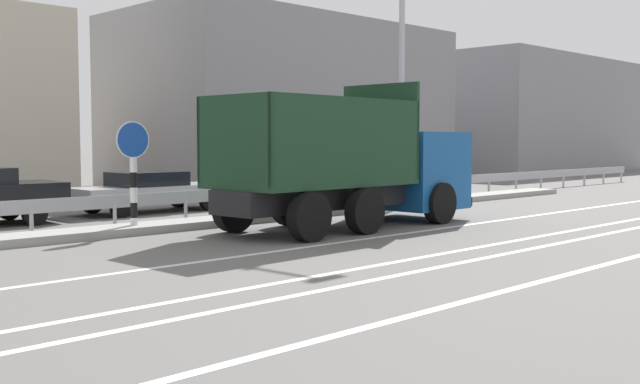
{
  "coord_description": "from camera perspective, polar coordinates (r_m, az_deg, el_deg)",
  "views": [
    {
      "loc": [
        -14.34,
        -13.28,
        2.08
      ],
      "look_at": [
        -0.8,
        0.37,
        0.77
      ],
      "focal_mm": 42.0,
      "sensor_mm": 36.0,
      "label": 1
    }
  ],
  "objects": [
    {
      "name": "lane_strip_1",
      "position": [
        15.57,
        13.32,
        -3.88
      ],
      "size": [
        48.05,
        0.16,
        0.01
      ],
      "primitive_type": "cube",
      "color": "silver",
      "rests_on": "ground_plane"
    },
    {
      "name": "dump_truck",
      "position": [
        18.71,
        3.8,
        1.31
      ],
      "size": [
        7.41,
        2.9,
        3.52
      ],
      "rotation": [
        0.0,
        0.0,
        -1.54
      ],
      "color": "#144C8C",
      "rests_on": "ground_plane"
    },
    {
      "name": "median_island",
      "position": [
        20.81,
        -0.97,
        -1.59
      ],
      "size": [
        26.43,
        1.1,
        0.18
      ],
      "primitive_type": "cube",
      "color": "gray",
      "rests_on": "ground_plane"
    },
    {
      "name": "parked_car_3",
      "position": [
        22.44,
        -12.77,
        0.09
      ],
      "size": [
        4.77,
        1.81,
        1.19
      ],
      "rotation": [
        0.0,
        0.0,
        -1.57
      ],
      "color": "#A3A3A8",
      "rests_on": "ground_plane"
    },
    {
      "name": "median_guardrail",
      "position": [
        21.79,
        -3.49,
        -0.09
      ],
      "size": [
        48.05,
        0.09,
        0.78
      ],
      "color": "#9EA0A5",
      "rests_on": "ground_plane"
    },
    {
      "name": "parked_car_4",
      "position": [
        25.39,
        -2.4,
        0.91
      ],
      "size": [
        4.21,
        1.84,
        1.52
      ],
      "rotation": [
        0.0,
        0.0,
        1.59
      ],
      "color": "gray",
      "rests_on": "ground_plane"
    },
    {
      "name": "background_building_1",
      "position": [
        37.73,
        -2.62,
        6.7
      ],
      "size": [
        16.4,
        8.91,
        7.86
      ],
      "primitive_type": "cube",
      "color": "gray",
      "rests_on": "ground_plane"
    },
    {
      "name": "lane_strip_0",
      "position": [
        16.96,
        6.4,
        -3.17
      ],
      "size": [
        48.05,
        0.16,
        0.01
      ],
      "primitive_type": "cube",
      "color": "silver",
      "rests_on": "ground_plane"
    },
    {
      "name": "ground_plane",
      "position": [
        19.65,
        2.41,
        -2.18
      ],
      "size": [
        320.0,
        320.0,
        0.0
      ],
      "primitive_type": "plane",
      "color": "#605E5B"
    },
    {
      "name": "lane_strip_2",
      "position": [
        15.15,
        16.01,
        -4.14
      ],
      "size": [
        48.05,
        0.16,
        0.01
      ],
      "primitive_type": "cube",
      "color": "silver",
      "rests_on": "ground_plane"
    },
    {
      "name": "lane_strip_3",
      "position": [
        14.37,
        22.4,
        -4.72
      ],
      "size": [
        48.05,
        0.16,
        0.01
      ],
      "primitive_type": "cube",
      "color": "silver",
      "rests_on": "ground_plane"
    },
    {
      "name": "median_road_sign",
      "position": [
        17.41,
        -14.04,
        1.46
      ],
      "size": [
        0.84,
        0.16,
        2.53
      ],
      "color": "white",
      "rests_on": "ground_plane"
    },
    {
      "name": "background_building_2",
      "position": [
        55.98,
        13.46,
        5.61
      ],
      "size": [
        17.73,
        13.65,
        7.72
      ],
      "primitive_type": "cube",
      "color": "gray",
      "rests_on": "ground_plane"
    },
    {
      "name": "street_lamp_1",
      "position": [
        23.87,
        6.48,
        12.7
      ],
      "size": [
        0.71,
        1.81,
        10.59
      ],
      "color": "#ADADB2",
      "rests_on": "ground_plane"
    }
  ]
}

